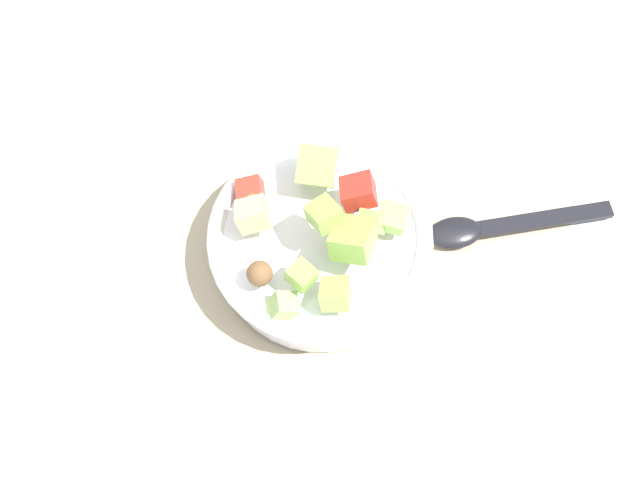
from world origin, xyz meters
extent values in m
plane|color=silver|center=(0.00, 0.00, 0.00)|extent=(2.40, 2.40, 0.00)
cube|color=tan|center=(0.00, 0.00, 0.00)|extent=(0.46, 0.35, 0.01)
cylinder|color=white|center=(0.02, 0.01, 0.03)|extent=(0.20, 0.20, 0.05)
torus|color=white|center=(0.02, 0.01, 0.06)|extent=(0.22, 0.22, 0.02)
cube|color=#9EC656|center=(0.04, -0.04, 0.09)|extent=(0.04, 0.05, 0.04)
cube|color=#E5D684|center=(0.08, 0.03, 0.09)|extent=(0.04, 0.04, 0.04)
cube|color=#8CB74C|center=(0.02, 0.07, 0.09)|extent=(0.03, 0.03, 0.02)
sphere|color=brown|center=(0.05, 0.08, 0.08)|extent=(0.04, 0.04, 0.03)
cube|color=#9EC656|center=(-0.02, 0.08, 0.08)|extent=(0.04, 0.04, 0.03)
cube|color=#A3CC6B|center=(0.03, 0.10, 0.07)|extent=(0.04, 0.03, 0.03)
sphere|color=brown|center=(0.09, 0.01, 0.08)|extent=(0.02, 0.02, 0.02)
cube|color=red|center=(-0.01, -0.02, 0.10)|extent=(0.04, 0.04, 0.04)
cube|color=#8CB74C|center=(-0.02, 0.03, 0.10)|extent=(0.04, 0.04, 0.04)
cube|color=#BC3828|center=(0.09, -0.01, 0.07)|extent=(0.04, 0.04, 0.03)
cube|color=#9EC656|center=(-0.05, -0.01, 0.08)|extent=(0.03, 0.03, 0.02)
cube|color=#8CB74C|center=(0.01, 0.02, 0.11)|extent=(0.04, 0.04, 0.03)
cube|color=#93C160|center=(-0.03, 0.00, 0.09)|extent=(0.03, 0.03, 0.04)
ellipsoid|color=black|center=(-0.11, -0.05, 0.01)|extent=(0.07, 0.06, 0.01)
cube|color=black|center=(-0.20, -0.09, 0.01)|extent=(0.14, 0.09, 0.01)
camera|label=1|loc=(-0.07, 0.30, 0.71)|focal=41.46mm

